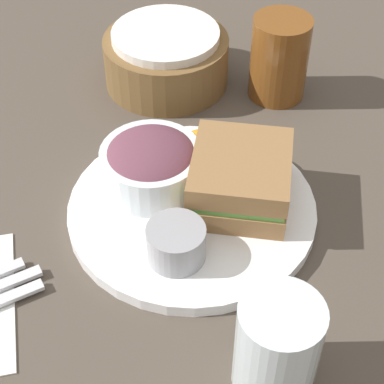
{
  "coord_description": "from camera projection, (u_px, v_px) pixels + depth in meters",
  "views": [
    {
      "loc": [
        -0.11,
        -0.48,
        0.53
      ],
      "look_at": [
        0.0,
        0.0,
        0.04
      ],
      "focal_mm": 60.0,
      "sensor_mm": 36.0,
      "label": 1
    }
  ],
  "objects": [
    {
      "name": "water_glass",
      "position": [
        277.0,
        347.0,
        0.54
      ],
      "size": [
        0.07,
        0.07,
        0.1
      ],
      "primitive_type": "cylinder",
      "color": "silver",
      "rests_on": "ground_plane"
    },
    {
      "name": "drink_glass",
      "position": [
        279.0,
        58.0,
        0.85
      ],
      "size": [
        0.08,
        0.08,
        0.11
      ],
      "primitive_type": "cylinder",
      "color": "brown",
      "rests_on": "ground_plane"
    },
    {
      "name": "orange_wedge",
      "position": [
        200.0,
        148.0,
        0.75
      ],
      "size": [
        0.05,
        0.05,
        0.05
      ],
      "primitive_type": "sphere",
      "color": "orange",
      "rests_on": "plate"
    },
    {
      "name": "ground_plane",
      "position": [
        192.0,
        214.0,
        0.72
      ],
      "size": [
        4.0,
        4.0,
        0.0
      ],
      "primitive_type": "plane",
      "color": "#4C4238"
    },
    {
      "name": "plate",
      "position": [
        192.0,
        209.0,
        0.72
      ],
      "size": [
        0.28,
        0.28,
        0.02
      ],
      "primitive_type": "cylinder",
      "color": "white",
      "rests_on": "ground_plane"
    },
    {
      "name": "bread_basket",
      "position": [
        166.0,
        58.0,
        0.88
      ],
      "size": [
        0.17,
        0.17,
        0.08
      ],
      "color": "brown",
      "rests_on": "ground_plane"
    },
    {
      "name": "salad_bowl",
      "position": [
        151.0,
        163.0,
        0.72
      ],
      "size": [
        0.11,
        0.11,
        0.06
      ],
      "color": "white",
      "rests_on": "plate"
    },
    {
      "name": "dressing_cup",
      "position": [
        176.0,
        243.0,
        0.65
      ],
      "size": [
        0.06,
        0.06,
        0.04
      ],
      "primitive_type": "cylinder",
      "color": "#99999E",
      "rests_on": "plate"
    },
    {
      "name": "sandwich",
      "position": [
        241.0,
        179.0,
        0.7
      ],
      "size": [
        0.14,
        0.15,
        0.06
      ],
      "color": "olive",
      "rests_on": "plate"
    }
  ]
}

